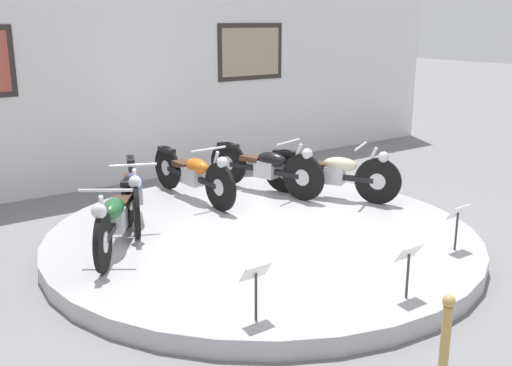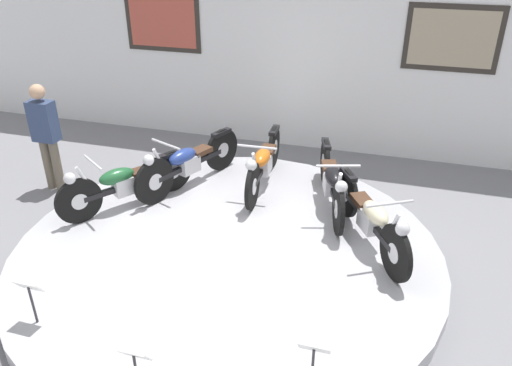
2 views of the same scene
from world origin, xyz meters
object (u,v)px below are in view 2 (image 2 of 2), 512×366
Objects in this scene: motorcycle_green at (125,182)px; info_placard_front_centre at (134,361)px; motorcycle_black at (332,180)px; info_placard_front_right at (314,355)px; info_placard_front_left at (29,292)px; motorcycle_cream at (371,217)px; motorcycle_blue at (188,161)px; visitor_standing at (46,132)px; motorcycle_orange at (263,162)px.

info_placard_front_centre is at bearing -59.12° from motorcycle_green.
motorcycle_black is 3.79× the size of info_placard_front_right.
info_placard_front_left is 2.69m from info_placard_front_right.
motorcycle_cream is at bearing 83.34° from info_placard_front_right.
motorcycle_black is at bearing -0.04° from motorcycle_blue.
info_placard_front_left is 3.23m from visitor_standing.
motorcycle_cream is 4.73m from visitor_standing.
motorcycle_orange is 1.93m from motorcycle_cream.
motorcycle_orange is 3.88× the size of info_placard_front_left.
motorcycle_blue is at bearing 163.51° from motorcycle_cream.
visitor_standing is (-3.10, 3.15, 0.36)m from info_placard_front_centre.
motorcycle_blue is 1.08m from motorcycle_orange.
info_placard_front_centre is at bearing -106.53° from motorcycle_black.
visitor_standing is (-2.06, -0.32, 0.34)m from motorcycle_blue.
motorcycle_green is at bearing 96.77° from info_placard_front_left.
motorcycle_cream is 2.24m from info_placard_front_right.
motorcycle_black is 1.19× the size of visitor_standing.
motorcycle_black is at bearing 126.41° from motorcycle_cream.
motorcycle_cream is at bearing -34.04° from motorcycle_orange.
motorcycle_blue reaches higher than info_placard_front_centre.
motorcycle_orange is (1.61, 1.08, 0.01)m from motorcycle_green.
motorcycle_orange is 1.02× the size of motorcycle_black.
motorcycle_black reaches higher than info_placard_front_left.
info_placard_front_left is at bearing -128.29° from motorcycle_black.
info_placard_front_centre is 1.00× the size of info_placard_front_right.
info_placard_front_left is 1.00× the size of info_placard_front_centre.
info_placard_front_right is (-0.26, -2.23, -0.02)m from motorcycle_cream.
motorcycle_blue reaches higher than motorcycle_cream.
visitor_standing is (-1.49, 0.46, 0.36)m from motorcycle_green.
motorcycle_green is 3.70m from info_placard_front_right.
motorcycle_cream is 3.13m from info_placard_front_centre.
motorcycle_orange is 3.88× the size of info_placard_front_right.
motorcycle_blue is 3.66× the size of info_placard_front_left.
motorcycle_green is at bearing 142.97° from info_placard_front_right.
motorcycle_orange is 3.57m from info_placard_front_left.
visitor_standing is at bearing 174.42° from motorcycle_cream.
info_placard_front_centre and info_placard_front_right have the same top height.
motorcycle_orange is at bearing 16.25° from motorcycle_blue.
motorcycle_orange is at bearing 112.08° from info_placard_front_right.
visitor_standing is at bearing -175.57° from motorcycle_black.
motorcycle_green reaches higher than info_placard_front_centre.
motorcycle_cream is 3.43× the size of info_placard_front_right.
motorcycle_green is at bearing -126.39° from motorcycle_blue.
visitor_standing reaches higher than motorcycle_cream.
info_placard_front_right is 5.20m from visitor_standing.
motorcycle_black reaches higher than info_placard_front_right.
motorcycle_black is at bearing 73.47° from info_placard_front_centre.
motorcycle_orange is 1.22× the size of visitor_standing.
motorcycle_green is 0.93× the size of motorcycle_cream.
motorcycle_green is 1.94m from motorcycle_orange.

